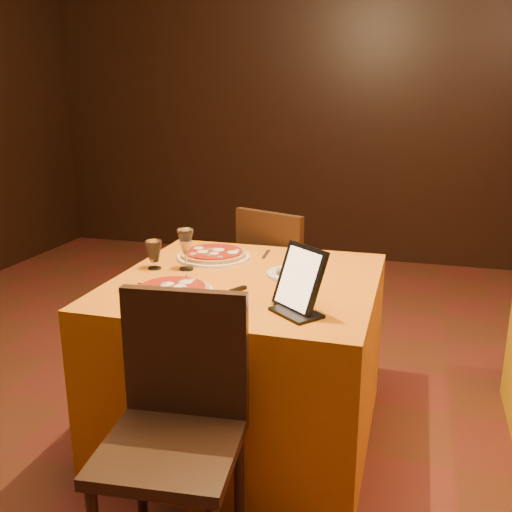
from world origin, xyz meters
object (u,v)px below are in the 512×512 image
(pizza_near, at_px, (172,291))
(main_table, at_px, (246,358))
(chair_main_near, at_px, (170,448))
(tablet, at_px, (300,278))
(wine_glass, at_px, (186,249))
(water_glass, at_px, (154,255))
(chair_main_far, at_px, (288,284))
(pizza_far, at_px, (214,255))

(pizza_near, bearing_deg, main_table, 51.71)
(main_table, height_order, chair_main_near, chair_main_near)
(chair_main_near, xyz_separation_m, tablet, (0.29, 0.53, 0.41))
(wine_glass, bearing_deg, water_glass, -168.42)
(chair_main_far, bearing_deg, main_table, 111.35)
(chair_main_near, distance_m, tablet, 0.73)
(pizza_near, height_order, tablet, tablet)
(pizza_far, relative_size, tablet, 1.44)
(chair_main_near, relative_size, pizza_far, 2.60)
(chair_main_near, height_order, pizza_near, chair_main_near)
(chair_main_near, height_order, chair_main_far, same)
(pizza_near, height_order, pizza_far, same)
(main_table, height_order, wine_glass, wine_glass)
(chair_main_near, xyz_separation_m, wine_glass, (-0.30, 0.87, 0.39))
(main_table, height_order, pizza_near, pizza_near)
(pizza_near, height_order, wine_glass, wine_glass)
(chair_main_near, bearing_deg, wine_glass, 103.13)
(chair_main_near, relative_size, pizza_near, 2.80)
(chair_main_near, xyz_separation_m, water_glass, (-0.44, 0.84, 0.36))
(pizza_far, xyz_separation_m, wine_glass, (-0.05, -0.21, 0.08))
(water_glass, bearing_deg, tablet, -23.09)
(chair_main_near, relative_size, water_glass, 7.00)
(pizza_far, bearing_deg, main_table, -46.76)
(main_table, distance_m, tablet, 0.64)
(pizza_near, distance_m, water_glass, 0.37)
(chair_main_near, height_order, pizza_far, chair_main_near)
(chair_main_near, distance_m, pizza_far, 1.14)
(wine_glass, bearing_deg, tablet, -30.10)
(main_table, xyz_separation_m, water_glass, (-0.44, 0.02, 0.44))
(water_glass, bearing_deg, wine_glass, 11.58)
(tablet, bearing_deg, chair_main_near, -79.89)
(chair_main_far, bearing_deg, water_glass, 82.53)
(pizza_near, relative_size, wine_glass, 1.71)
(chair_main_far, relative_size, water_glass, 7.00)
(pizza_near, bearing_deg, tablet, -1.58)
(chair_main_far, relative_size, wine_glass, 4.79)
(chair_main_far, relative_size, pizza_far, 2.60)
(main_table, bearing_deg, chair_main_far, 90.00)
(water_glass, distance_m, tablet, 0.80)
(pizza_far, bearing_deg, tablet, -45.76)
(main_table, xyz_separation_m, wine_glass, (-0.30, 0.05, 0.47))
(pizza_near, height_order, water_glass, water_glass)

